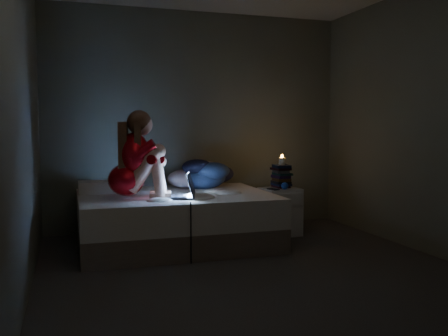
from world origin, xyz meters
name	(u,v)px	position (x,y,z in m)	size (l,w,h in m)	color
floor	(254,271)	(0.00, 0.00, -0.01)	(3.60, 3.80, 0.02)	#2E2927
wall_back	(197,121)	(0.00, 1.91, 1.30)	(3.60, 0.02, 2.60)	#5A5C52
wall_front	(402,112)	(0.00, -1.91, 1.30)	(3.60, 0.02, 2.60)	#5A5C52
wall_left	(23,117)	(-1.81, 0.00, 1.30)	(0.02, 3.80, 2.60)	#5A5C52
wall_right	(432,119)	(1.81, 0.00, 1.30)	(0.02, 3.80, 2.60)	#5A5C52
bed	(176,219)	(-0.45, 1.10, 0.27)	(1.95, 1.46, 0.54)	beige
pillow	(99,187)	(-1.20, 1.43, 0.60)	(0.41, 0.29, 0.12)	silver
woman	(126,154)	(-0.97, 0.90, 0.97)	(0.53, 0.35, 0.86)	#9D0A0E
laptop	(175,185)	(-0.52, 0.77, 0.67)	(0.37, 0.26, 0.26)	black
clothes_pile	(202,173)	(-0.05, 1.51, 0.71)	(0.57, 0.46, 0.34)	navy
nightstand	(280,212)	(0.78, 1.19, 0.27)	(0.40, 0.36, 0.54)	silver
book_stack	(282,176)	(0.82, 1.24, 0.67)	(0.19, 0.25, 0.27)	black
candle	(282,161)	(0.82, 1.24, 0.84)	(0.07, 0.07, 0.08)	beige
phone	(272,189)	(0.64, 1.11, 0.54)	(0.07, 0.14, 0.01)	black
blue_orb	(284,186)	(0.77, 1.07, 0.58)	(0.08, 0.08, 0.08)	#173A95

